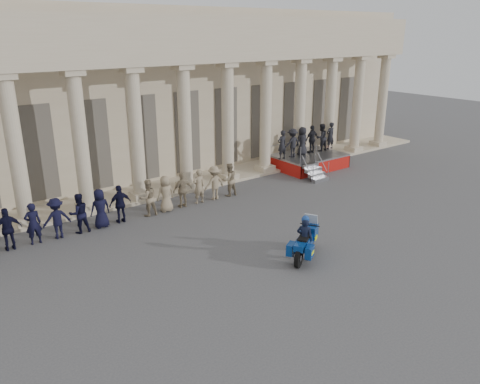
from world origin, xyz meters
name	(u,v)px	position (x,y,z in m)	size (l,w,h in m)	color
ground	(268,253)	(0.00, 0.00, 0.00)	(90.00, 90.00, 0.00)	#434346
building	(105,90)	(0.00, 14.74, 4.52)	(40.00, 12.50, 9.00)	#B9A88B
officer_rank	(39,222)	(-6.47, 6.03, 0.83)	(18.77, 0.63, 1.67)	black
reviewing_stand	(308,146)	(9.18, 7.28, 1.36)	(4.61, 3.93, 2.48)	gray
motorcycle	(305,242)	(0.80, -1.08, 0.63)	(2.02, 1.48, 1.45)	black
rider	(305,238)	(0.69, -1.14, 0.84)	(0.62, 0.69, 1.68)	black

